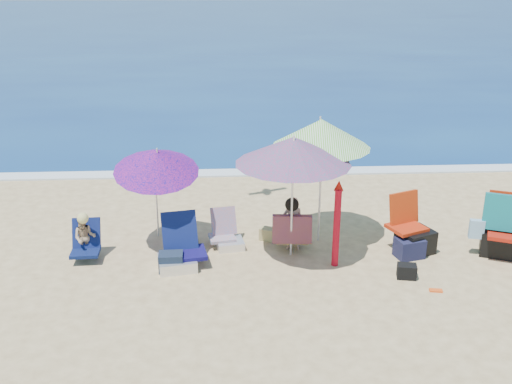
{
  "coord_description": "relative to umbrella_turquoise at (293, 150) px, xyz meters",
  "views": [
    {
      "loc": [
        -0.78,
        -7.92,
        4.53
      ],
      "look_at": [
        -0.3,
        1.0,
        1.1
      ],
      "focal_mm": 40.95,
      "sensor_mm": 36.0,
      "label": 1
    }
  ],
  "objects": [
    {
      "name": "foam",
      "position": [
        -0.28,
        4.3,
        -1.84
      ],
      "size": [
        120.0,
        0.5,
        0.04
      ],
      "color": "white",
      "rests_on": "ground"
    },
    {
      "name": "furled_umbrella",
      "position": [
        0.69,
        -0.32,
        -1.07
      ],
      "size": [
        0.18,
        0.19,
        1.45
      ],
      "color": "#B10C1C",
      "rests_on": "ground"
    },
    {
      "name": "camp_chair_left",
      "position": [
        2.09,
        0.11,
        -1.57
      ],
      "size": [
        0.85,
        0.77,
        0.99
      ],
      "color": "#B3270C",
      "rests_on": "ground"
    },
    {
      "name": "camp_chair_right",
      "position": [
        3.5,
        -0.09,
        -1.46
      ],
      "size": [
        0.99,
        0.93,
        1.11
      ],
      "color": "#A81A0C",
      "rests_on": "ground"
    },
    {
      "name": "chair_rainbow",
      "position": [
        -1.07,
        0.47,
        -1.7
      ],
      "size": [
        0.64,
        0.67,
        0.63
      ],
      "color": "#E97152",
      "rests_on": "ground"
    },
    {
      "name": "bag_black_b",
      "position": [
        1.73,
        -0.81,
        -1.75
      ],
      "size": [
        0.33,
        0.26,
        0.22
      ],
      "color": "black",
      "rests_on": "ground"
    },
    {
      "name": "umbrella_striped",
      "position": [
        0.54,
        0.65,
        0.09
      ],
      "size": [
        1.8,
        1.8,
        2.23
      ],
      "color": "white",
      "rests_on": "ground"
    },
    {
      "name": "orange_item",
      "position": [
        2.05,
        -1.24,
        -1.85
      ],
      "size": [
        0.21,
        0.12,
        0.03
      ],
      "color": "#F25419",
      "rests_on": "ground"
    },
    {
      "name": "bag_black_a",
      "position": [
        -1.77,
        0.69,
        -1.76
      ],
      "size": [
        0.36,
        0.33,
        0.21
      ],
      "color": "black",
      "rests_on": "ground"
    },
    {
      "name": "bag_tan",
      "position": [
        -0.35,
        0.68,
        -1.75
      ],
      "size": [
        0.31,
        0.28,
        0.22
      ],
      "color": "tan",
      "rests_on": "ground"
    },
    {
      "name": "bag_navy_b",
      "position": [
        1.98,
        -0.11,
        -1.7
      ],
      "size": [
        0.51,
        0.43,
        0.33
      ],
      "color": "#191B37",
      "rests_on": "ground"
    },
    {
      "name": "umbrella_blue",
      "position": [
        -2.2,
        0.46,
        -0.28
      ],
      "size": [
        1.65,
        1.7,
        1.94
      ],
      "color": "white",
      "rests_on": "ground"
    },
    {
      "name": "person_left",
      "position": [
        -3.41,
        0.13,
        -1.48
      ],
      "size": [
        0.48,
        0.58,
        0.84
      ],
      "color": "tan",
      "rests_on": "ground"
    },
    {
      "name": "person_center",
      "position": [
        0.04,
        0.24,
        -1.39
      ],
      "size": [
        0.68,
        0.6,
        0.97
      ],
      "color": "tan",
      "rests_on": "ground"
    },
    {
      "name": "ground",
      "position": [
        -0.28,
        -0.8,
        -1.86
      ],
      "size": [
        120.0,
        120.0,
        0.0
      ],
      "color": "#D8BC84",
      "rests_on": "ground"
    },
    {
      "name": "sea",
      "position": [
        -0.28,
        44.2,
        -1.91
      ],
      "size": [
        120.0,
        80.0,
        0.12
      ],
      "color": "navy",
      "rests_on": "ground"
    },
    {
      "name": "bag_navy_a",
      "position": [
        -1.97,
        -0.37,
        -1.72
      ],
      "size": [
        0.39,
        0.29,
        0.3
      ],
      "color": "#182436",
      "rests_on": "ground"
    },
    {
      "name": "chair_navy",
      "position": [
        -1.83,
        -0.2,
        -1.65
      ],
      "size": [
        0.84,
        0.86,
        0.82
      ],
      "color": "#110D4D",
      "rests_on": "ground"
    },
    {
      "name": "umbrella_turquoise",
      "position": [
        0.0,
        0.0,
        0.0
      ],
      "size": [
        2.21,
        2.21,
        2.12
      ],
      "color": "silver",
      "rests_on": "ground"
    }
  ]
}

